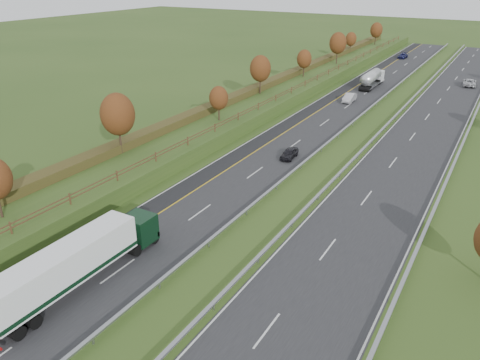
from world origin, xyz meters
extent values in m
plane|color=#304A1A|center=(8.00, 55.00, 0.00)|extent=(400.00, 400.00, 0.00)
cube|color=#232326|center=(0.00, 60.00, 0.02)|extent=(10.50, 200.00, 0.04)
cube|color=#232326|center=(16.50, 60.00, 0.02)|extent=(10.50, 200.00, 0.04)
cube|color=black|center=(-3.75, 60.00, 0.02)|extent=(3.00, 200.00, 0.04)
cube|color=silver|center=(-5.05, 60.00, 0.05)|extent=(0.15, 200.00, 0.01)
cube|color=gold|center=(-2.25, 60.00, 0.05)|extent=(0.15, 200.00, 0.01)
cube|color=silver|center=(5.05, 60.00, 0.05)|extent=(0.15, 200.00, 0.01)
cube|color=silver|center=(11.45, 60.00, 0.05)|extent=(0.15, 200.00, 0.01)
cube|color=silver|center=(21.55, 60.00, 0.05)|extent=(0.15, 200.00, 0.01)
cube|color=silver|center=(1.25, 11.00, 0.05)|extent=(0.15, 4.00, 0.01)
cube|color=silver|center=(15.25, 11.00, 0.05)|extent=(0.15, 4.00, 0.01)
cube|color=silver|center=(1.25, 23.00, 0.05)|extent=(0.15, 4.00, 0.01)
cube|color=silver|center=(15.25, 23.00, 0.05)|extent=(0.15, 4.00, 0.01)
cube|color=silver|center=(1.25, 35.00, 0.05)|extent=(0.15, 4.00, 0.01)
cube|color=silver|center=(15.25, 35.00, 0.05)|extent=(0.15, 4.00, 0.01)
cube|color=silver|center=(1.25, 47.00, 0.05)|extent=(0.15, 4.00, 0.01)
cube|color=silver|center=(15.25, 47.00, 0.05)|extent=(0.15, 4.00, 0.01)
cube|color=silver|center=(1.25, 59.00, 0.05)|extent=(0.15, 4.00, 0.01)
cube|color=silver|center=(15.25, 59.00, 0.05)|extent=(0.15, 4.00, 0.01)
cube|color=silver|center=(1.25, 71.00, 0.05)|extent=(0.15, 4.00, 0.01)
cube|color=silver|center=(15.25, 71.00, 0.05)|extent=(0.15, 4.00, 0.01)
cube|color=silver|center=(1.25, 83.00, 0.05)|extent=(0.15, 4.00, 0.01)
cube|color=silver|center=(15.25, 83.00, 0.05)|extent=(0.15, 4.00, 0.01)
cube|color=silver|center=(1.25, 95.00, 0.05)|extent=(0.15, 4.00, 0.01)
cube|color=silver|center=(15.25, 95.00, 0.05)|extent=(0.15, 4.00, 0.01)
cube|color=silver|center=(1.25, 107.00, 0.05)|extent=(0.15, 4.00, 0.01)
cube|color=silver|center=(15.25, 107.00, 0.05)|extent=(0.15, 4.00, 0.01)
cube|color=silver|center=(1.25, 119.00, 0.05)|extent=(0.15, 4.00, 0.01)
cube|color=silver|center=(15.25, 119.00, 0.05)|extent=(0.15, 4.00, 0.01)
cube|color=silver|center=(1.25, 131.00, 0.05)|extent=(0.15, 4.00, 0.01)
cube|color=silver|center=(15.25, 131.00, 0.05)|extent=(0.15, 4.00, 0.01)
cube|color=silver|center=(1.25, 143.00, 0.05)|extent=(0.15, 4.00, 0.01)
cube|color=silver|center=(15.25, 143.00, 0.05)|extent=(0.15, 4.00, 0.01)
cube|color=silver|center=(1.25, 155.00, 0.05)|extent=(0.15, 4.00, 0.01)
cube|color=silver|center=(15.25, 155.00, 0.05)|extent=(0.15, 4.00, 0.01)
cube|color=#304A1A|center=(-13.00, 60.00, 1.00)|extent=(12.00, 200.00, 2.00)
cube|color=#3A3B18|center=(-15.00, 60.00, 2.55)|extent=(2.20, 180.00, 1.10)
cube|color=#422B19|center=(-8.50, 60.00, 2.55)|extent=(0.08, 184.00, 0.10)
cube|color=#422B19|center=(-8.50, 60.00, 2.95)|extent=(0.08, 184.00, 0.10)
cube|color=#422B19|center=(-8.50, 8.50, 2.60)|extent=(0.12, 0.12, 1.20)
cube|color=#422B19|center=(-8.50, 15.00, 2.60)|extent=(0.12, 0.12, 1.20)
cube|color=#422B19|center=(-8.50, 21.50, 2.60)|extent=(0.12, 0.12, 1.20)
cube|color=#422B19|center=(-8.50, 28.00, 2.60)|extent=(0.12, 0.12, 1.20)
cube|color=#422B19|center=(-8.50, 34.50, 2.60)|extent=(0.12, 0.12, 1.20)
cube|color=#422B19|center=(-8.50, 41.00, 2.60)|extent=(0.12, 0.12, 1.20)
cube|color=#422B19|center=(-8.50, 47.50, 2.60)|extent=(0.12, 0.12, 1.20)
cube|color=#422B19|center=(-8.50, 54.00, 2.60)|extent=(0.12, 0.12, 1.20)
cube|color=#422B19|center=(-8.50, 60.50, 2.60)|extent=(0.12, 0.12, 1.20)
cube|color=#422B19|center=(-8.50, 67.00, 2.60)|extent=(0.12, 0.12, 1.20)
cube|color=#422B19|center=(-8.50, 73.50, 2.60)|extent=(0.12, 0.12, 1.20)
cube|color=#422B19|center=(-8.50, 80.00, 2.60)|extent=(0.12, 0.12, 1.20)
cube|color=#422B19|center=(-8.50, 86.50, 2.60)|extent=(0.12, 0.12, 1.20)
cube|color=#422B19|center=(-8.50, 93.00, 2.60)|extent=(0.12, 0.12, 1.20)
cube|color=#422B19|center=(-8.50, 99.50, 2.60)|extent=(0.12, 0.12, 1.20)
cube|color=#422B19|center=(-8.50, 106.00, 2.60)|extent=(0.12, 0.12, 1.20)
cube|color=#422B19|center=(-8.50, 112.50, 2.60)|extent=(0.12, 0.12, 1.20)
cube|color=#422B19|center=(-8.50, 119.00, 2.60)|extent=(0.12, 0.12, 1.20)
cube|color=#422B19|center=(-8.50, 125.50, 2.60)|extent=(0.12, 0.12, 1.20)
cube|color=#422B19|center=(-8.50, 132.00, 2.60)|extent=(0.12, 0.12, 1.20)
cube|color=#422B19|center=(-8.50, 138.50, 2.60)|extent=(0.12, 0.12, 1.20)
cube|color=#422B19|center=(-8.50, 145.00, 2.60)|extent=(0.12, 0.12, 1.20)
cube|color=#422B19|center=(-8.50, 151.50, 2.60)|extent=(0.12, 0.12, 1.20)
cube|color=gray|center=(5.70, 60.00, 0.62)|extent=(0.32, 200.00, 0.18)
cube|color=gray|center=(5.70, 4.00, 0.28)|extent=(0.10, 0.14, 0.56)
cube|color=gray|center=(5.70, 11.00, 0.28)|extent=(0.10, 0.14, 0.56)
cube|color=gray|center=(5.70, 18.00, 0.28)|extent=(0.10, 0.14, 0.56)
cube|color=gray|center=(5.70, 25.00, 0.28)|extent=(0.10, 0.14, 0.56)
cube|color=gray|center=(5.70, 32.00, 0.28)|extent=(0.10, 0.14, 0.56)
cube|color=gray|center=(5.70, 39.00, 0.28)|extent=(0.10, 0.14, 0.56)
cube|color=gray|center=(5.70, 46.00, 0.28)|extent=(0.10, 0.14, 0.56)
cube|color=gray|center=(5.70, 53.00, 0.28)|extent=(0.10, 0.14, 0.56)
cube|color=gray|center=(5.70, 60.00, 0.28)|extent=(0.10, 0.14, 0.56)
cube|color=gray|center=(5.70, 67.00, 0.28)|extent=(0.10, 0.14, 0.56)
cube|color=gray|center=(5.70, 74.00, 0.28)|extent=(0.10, 0.14, 0.56)
cube|color=gray|center=(5.70, 81.00, 0.28)|extent=(0.10, 0.14, 0.56)
cube|color=gray|center=(5.70, 88.00, 0.28)|extent=(0.10, 0.14, 0.56)
cube|color=gray|center=(5.70, 95.00, 0.28)|extent=(0.10, 0.14, 0.56)
cube|color=gray|center=(5.70, 102.00, 0.28)|extent=(0.10, 0.14, 0.56)
cube|color=gray|center=(5.70, 109.00, 0.28)|extent=(0.10, 0.14, 0.56)
cube|color=gray|center=(5.70, 116.00, 0.28)|extent=(0.10, 0.14, 0.56)
cube|color=gray|center=(5.70, 123.00, 0.28)|extent=(0.10, 0.14, 0.56)
cube|color=gray|center=(5.70, 130.00, 0.28)|extent=(0.10, 0.14, 0.56)
cube|color=gray|center=(5.70, 137.00, 0.28)|extent=(0.10, 0.14, 0.56)
cube|color=gray|center=(5.70, 144.00, 0.28)|extent=(0.10, 0.14, 0.56)
cube|color=gray|center=(5.70, 151.00, 0.28)|extent=(0.10, 0.14, 0.56)
cube|color=gray|center=(5.70, 158.00, 0.28)|extent=(0.10, 0.14, 0.56)
cube|color=gray|center=(10.80, 60.00, 0.62)|extent=(0.32, 200.00, 0.18)
cube|color=gray|center=(10.80, 11.00, 0.28)|extent=(0.10, 0.14, 0.56)
cube|color=gray|center=(10.80, 18.00, 0.28)|extent=(0.10, 0.14, 0.56)
cube|color=gray|center=(10.80, 25.00, 0.28)|extent=(0.10, 0.14, 0.56)
cube|color=gray|center=(10.80, 32.00, 0.28)|extent=(0.10, 0.14, 0.56)
cube|color=gray|center=(10.80, 39.00, 0.28)|extent=(0.10, 0.14, 0.56)
cube|color=gray|center=(10.80, 46.00, 0.28)|extent=(0.10, 0.14, 0.56)
cube|color=gray|center=(10.80, 53.00, 0.28)|extent=(0.10, 0.14, 0.56)
cube|color=gray|center=(10.80, 60.00, 0.28)|extent=(0.10, 0.14, 0.56)
cube|color=gray|center=(10.80, 67.00, 0.28)|extent=(0.10, 0.14, 0.56)
cube|color=gray|center=(10.80, 74.00, 0.28)|extent=(0.10, 0.14, 0.56)
cube|color=gray|center=(10.80, 81.00, 0.28)|extent=(0.10, 0.14, 0.56)
cube|color=gray|center=(10.80, 88.00, 0.28)|extent=(0.10, 0.14, 0.56)
cube|color=gray|center=(10.80, 95.00, 0.28)|extent=(0.10, 0.14, 0.56)
cube|color=gray|center=(10.80, 102.00, 0.28)|extent=(0.10, 0.14, 0.56)
cube|color=gray|center=(10.80, 109.00, 0.28)|extent=(0.10, 0.14, 0.56)
cube|color=gray|center=(10.80, 116.00, 0.28)|extent=(0.10, 0.14, 0.56)
cube|color=gray|center=(10.80, 123.00, 0.28)|extent=(0.10, 0.14, 0.56)
cube|color=gray|center=(10.80, 130.00, 0.28)|extent=(0.10, 0.14, 0.56)
cube|color=gray|center=(10.80, 137.00, 0.28)|extent=(0.10, 0.14, 0.56)
cube|color=gray|center=(10.80, 144.00, 0.28)|extent=(0.10, 0.14, 0.56)
cube|color=gray|center=(10.80, 151.00, 0.28)|extent=(0.10, 0.14, 0.56)
cube|color=gray|center=(10.80, 158.00, 0.28)|extent=(0.10, 0.14, 0.56)
cube|color=gray|center=(22.30, 60.00, 0.62)|extent=(0.32, 200.00, 0.18)
cube|color=gray|center=(22.30, 18.00, 0.28)|extent=(0.10, 0.14, 0.56)
cube|color=gray|center=(22.30, 32.00, 0.28)|extent=(0.10, 0.14, 0.56)
cube|color=gray|center=(22.30, 46.00, 0.28)|extent=(0.10, 0.14, 0.56)
cube|color=gray|center=(22.30, 60.00, 0.28)|extent=(0.10, 0.14, 0.56)
cube|color=gray|center=(22.30, 74.00, 0.28)|extent=(0.10, 0.14, 0.56)
cylinder|color=#2D2116|center=(-12.00, 10.00, 3.21)|extent=(0.24, 0.24, 2.43)
cylinder|color=#2D2116|center=(-14.00, 28.00, 3.58)|extent=(0.24, 0.24, 3.15)
ellipsoid|color=#4A2510|center=(-14.00, 28.00, 7.04)|extent=(4.20, 4.20, 5.25)
cylinder|color=#2D2116|center=(-11.00, 46.00, 3.08)|extent=(0.24, 0.24, 2.16)
ellipsoid|color=#4A2510|center=(-11.00, 46.00, 5.46)|extent=(2.88, 2.88, 3.60)
cylinder|color=#2D2116|center=(-13.50, 64.00, 3.44)|extent=(0.24, 0.24, 2.88)
ellipsoid|color=#4A2510|center=(-13.50, 64.00, 6.61)|extent=(3.84, 3.84, 4.80)
cylinder|color=#2D2116|center=(-12.50, 82.00, 3.17)|extent=(0.24, 0.24, 2.34)
ellipsoid|color=#4A2510|center=(-12.50, 82.00, 5.74)|extent=(3.12, 3.12, 3.90)
cylinder|color=#2D2116|center=(-11.50, 100.00, 3.53)|extent=(0.24, 0.24, 3.06)
ellipsoid|color=#4A2510|center=(-11.50, 100.00, 6.90)|extent=(4.08, 4.08, 5.10)
cylinder|color=#2D2116|center=(-14.00, 118.00, 3.12)|extent=(0.24, 0.24, 2.25)
ellipsoid|color=#4A2510|center=(-14.00, 118.00, 5.60)|extent=(3.00, 3.00, 3.75)
cylinder|color=#2D2116|center=(-12.00, 136.00, 3.35)|extent=(0.24, 0.24, 2.70)
ellipsoid|color=#4A2510|center=(-12.00, 136.00, 6.32)|extent=(3.60, 3.60, 4.50)
cube|color=black|center=(0.15, 15.18, 1.74)|extent=(2.50, 2.40, 2.50)
cube|color=gray|center=(0.15, 16.28, 0.94)|extent=(2.50, 0.30, 0.50)
cube|color=white|center=(0.15, 6.88, 2.70)|extent=(2.55, 13.00, 2.80)
cube|color=black|center=(0.15, 6.88, 1.65)|extent=(2.58, 13.02, 0.35)
cylinder|color=black|center=(0.15, 15.98, 0.56)|extent=(2.20, 1.04, 1.04)
cylinder|color=black|center=(0.15, 13.58, 0.56)|extent=(2.20, 1.04, 1.04)
cylinder|color=black|center=(0.15, 3.08, 0.56)|extent=(2.20, 1.04, 1.04)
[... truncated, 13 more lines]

